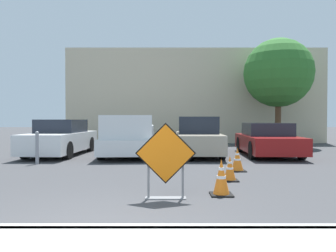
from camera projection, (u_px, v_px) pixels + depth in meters
ground_plane at (145, 153)px, 14.02m from camera, size 96.00×96.00×0.00m
curb_lip at (88, 232)px, 4.02m from camera, size 23.03×0.20×0.14m
road_closed_sign at (165, 159)px, 5.92m from camera, size 1.10×0.20×1.39m
traffic_cone_nearest at (221, 178)px, 6.24m from camera, size 0.42×0.42×0.69m
traffic_cone_second at (229, 169)px, 7.70m from camera, size 0.38×0.38×0.59m
traffic_cone_third at (237, 160)px, 9.15m from camera, size 0.45×0.45×0.65m
parked_car_nearest at (61, 138)px, 13.38m from camera, size 1.93×4.77×1.45m
pickup_truck at (128, 138)px, 12.96m from camera, size 2.28×5.12×1.60m
parked_car_second at (197, 138)px, 13.28m from camera, size 1.91×4.66×1.56m
parked_car_third at (267, 140)px, 13.16m from camera, size 2.11×4.41×1.31m
bollard_nearest at (36, 147)px, 10.60m from camera, size 0.12×0.12×1.07m
building_facade_backdrop at (193, 98)px, 22.41m from camera, size 15.96×5.00×5.82m
street_tree_behind_lot at (278, 73)px, 17.86m from camera, size 3.74×3.74×5.87m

